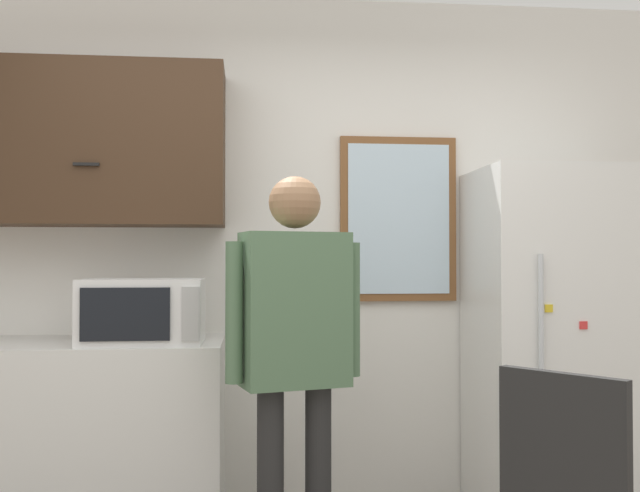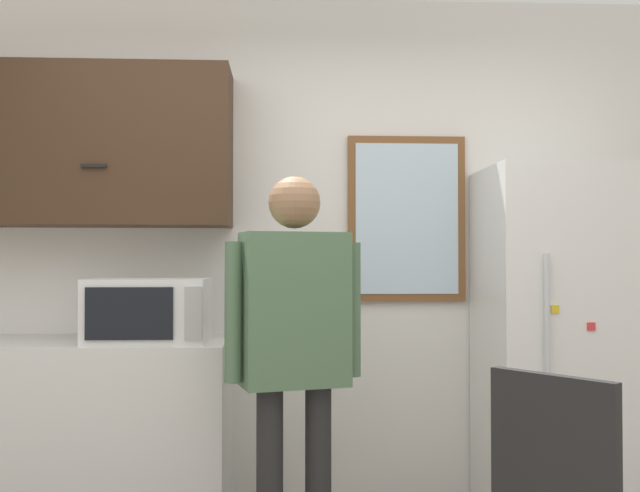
# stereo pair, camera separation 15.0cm
# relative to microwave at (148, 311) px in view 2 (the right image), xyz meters

# --- Properties ---
(back_wall) EXTENTS (6.00, 0.06, 2.70)m
(back_wall) POSITION_rel_microwave_xyz_m (0.60, 0.47, 0.29)
(back_wall) COLOR white
(back_wall) RESTS_ON ground_plane
(counter) EXTENTS (1.96, 0.64, 0.91)m
(counter) POSITION_rel_microwave_xyz_m (-0.62, 0.12, -0.60)
(counter) COLOR silver
(counter) RESTS_ON ground_plane
(upper_cabinets) EXTENTS (1.96, 0.37, 0.80)m
(upper_cabinets) POSITION_rel_microwave_xyz_m (-0.62, 0.26, 0.81)
(upper_cabinets) COLOR #3D2819
(microwave) EXTENTS (0.55, 0.38, 0.30)m
(microwave) POSITION_rel_microwave_xyz_m (0.00, 0.00, 0.00)
(microwave) COLOR white
(microwave) RESTS_ON counter
(person) EXTENTS (0.57, 0.32, 1.64)m
(person) POSITION_rel_microwave_xyz_m (0.67, -0.39, -0.06)
(person) COLOR black
(person) RESTS_ON ground_plane
(refrigerator) EXTENTS (0.79, 0.67, 1.75)m
(refrigerator) POSITION_rel_microwave_xyz_m (2.02, 0.11, -0.18)
(refrigerator) COLOR white
(refrigerator) RESTS_ON ground_plane
(window) EXTENTS (0.63, 0.05, 0.88)m
(window) POSITION_rel_microwave_xyz_m (1.29, 0.43, 0.46)
(window) COLOR brown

